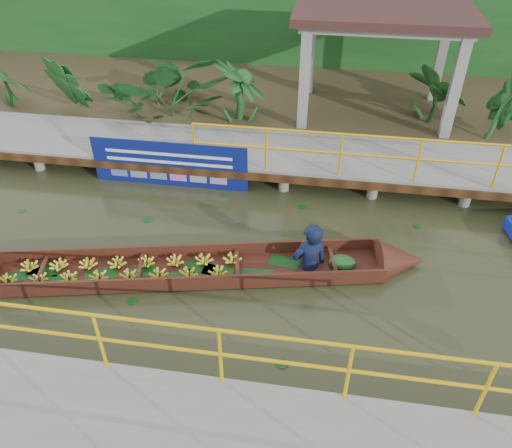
# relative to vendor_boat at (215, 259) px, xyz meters

# --- Properties ---
(ground) EXTENTS (80.00, 80.00, 0.00)m
(ground) POSITION_rel_vendor_boat_xyz_m (-0.07, 0.31, -0.33)
(ground) COLOR #292E17
(ground) RESTS_ON ground
(land_strip) EXTENTS (30.00, 8.00, 0.45)m
(land_strip) POSITION_rel_vendor_boat_xyz_m (-0.07, 7.81, -0.10)
(land_strip) COLOR #362E1B
(land_strip) RESTS_ON ground
(far_dock) EXTENTS (16.00, 2.06, 1.66)m
(far_dock) POSITION_rel_vendor_boat_xyz_m (-0.05, 3.74, 0.15)
(far_dock) COLOR slate
(far_dock) RESTS_ON ground
(pavilion) EXTENTS (4.40, 3.00, 3.00)m
(pavilion) POSITION_rel_vendor_boat_xyz_m (2.93, 6.61, 2.49)
(pavilion) COLOR slate
(pavilion) RESTS_ON ground
(foliage_backdrop) EXTENTS (30.00, 0.80, 4.00)m
(foliage_backdrop) POSITION_rel_vendor_boat_xyz_m (-0.07, 10.31, 1.67)
(foliage_backdrop) COLOR #154317
(foliage_backdrop) RESTS_ON ground
(vendor_boat) EXTENTS (8.75, 2.65, 2.30)m
(vendor_boat) POSITION_rel_vendor_boat_xyz_m (0.00, 0.00, 0.00)
(vendor_boat) COLOR #37180F
(vendor_boat) RESTS_ON ground
(blue_banner) EXTENTS (3.61, 0.04, 1.13)m
(blue_banner) POSITION_rel_vendor_boat_xyz_m (-1.67, 2.79, 0.23)
(blue_banner) COLOR navy
(blue_banner) RESTS_ON ground
(tropical_plants) EXTENTS (14.38, 1.38, 1.72)m
(tropical_plants) POSITION_rel_vendor_boat_xyz_m (-0.78, 5.61, 0.98)
(tropical_plants) COLOR #154317
(tropical_plants) RESTS_ON ground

